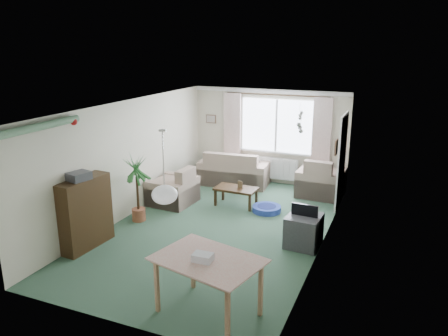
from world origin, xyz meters
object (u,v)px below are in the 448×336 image
at_px(pet_bed, 267,209).
at_px(dining_table, 208,287).
at_px(sofa, 234,167).
at_px(bookshelf, 85,213).
at_px(houseplant, 137,189).
at_px(armchair_left, 173,185).
at_px(coffee_table, 236,197).
at_px(armchair_corner, 321,176).
at_px(tv_cube, 304,231).

bearing_deg(pet_bed, dining_table, -84.35).
relative_size(dining_table, pet_bed, 2.05).
relative_size(sofa, bookshelf, 1.38).
bearing_deg(houseplant, armchair_left, 82.58).
bearing_deg(pet_bed, sofa, 131.30).
bearing_deg(bookshelf, coffee_table, 63.39).
relative_size(armchair_corner, bookshelf, 0.82).
bearing_deg(tv_cube, sofa, 134.46).
height_order(sofa, dining_table, sofa).
bearing_deg(sofa, houseplant, 68.29).
distance_m(sofa, armchair_corner, 2.21).
bearing_deg(bookshelf, armchair_corner, 56.31).
bearing_deg(armchair_left, pet_bed, 102.08).
distance_m(dining_table, tv_cube, 2.60).
distance_m(armchair_corner, armchair_left, 3.49).
bearing_deg(pet_bed, bookshelf, -131.04).
bearing_deg(sofa, tv_cube, 125.74).
bearing_deg(tv_cube, dining_table, -101.96).
xyz_separation_m(coffee_table, houseplant, (-1.52, -1.57, 0.48)).
bearing_deg(armchair_left, tv_cube, 76.28).
distance_m(armchair_left, tv_cube, 3.35).
bearing_deg(houseplant, sofa, 73.13).
distance_m(coffee_table, dining_table, 4.07).
relative_size(armchair_left, pet_bed, 1.54).
height_order(houseplant, tv_cube, houseplant).
relative_size(bookshelf, pet_bed, 2.05).
relative_size(armchair_corner, armchair_left, 1.09).
distance_m(sofa, dining_table, 5.62).
distance_m(coffee_table, bookshelf, 3.40).
xyz_separation_m(armchair_corner, coffee_table, (-1.61, -1.42, -0.26)).
xyz_separation_m(sofa, dining_table, (1.73, -5.35, -0.04)).
height_order(houseplant, pet_bed, houseplant).
xyz_separation_m(armchair_corner, dining_table, (-0.49, -5.33, -0.07)).
bearing_deg(armchair_corner, pet_bed, 62.70).
bearing_deg(pet_bed, houseplant, -146.96).
height_order(coffee_table, houseplant, houseplant).
bearing_deg(sofa, coffee_table, 107.90).
bearing_deg(armchair_corner, coffee_table, 43.78).
bearing_deg(houseplant, dining_table, -41.58).
bearing_deg(dining_table, houseplant, 138.42).
distance_m(sofa, tv_cube, 3.75).
relative_size(sofa, tv_cube, 2.78).
height_order(armchair_left, bookshelf, bookshelf).
bearing_deg(tv_cube, bookshelf, -153.05).
xyz_separation_m(coffee_table, bookshelf, (-1.71, -2.91, 0.43)).
distance_m(houseplant, pet_bed, 2.77).
relative_size(coffee_table, bookshelf, 0.73).
bearing_deg(houseplant, pet_bed, 33.04).
bearing_deg(pet_bed, armchair_corner, 60.29).
bearing_deg(armchair_left, armchair_corner, 125.08).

